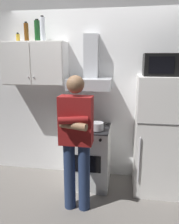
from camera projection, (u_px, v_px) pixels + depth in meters
ground_plane at (90, 192)px, 3.13m from camera, size 7.00×7.00×0.00m
back_wall_tiled at (96, 90)px, 3.39m from camera, size 4.80×0.10×2.70m
upper_cabinet at (35, 63)px, 3.22m from camera, size 0.90×0.37×0.60m
stove_oven at (89, 156)px, 3.28m from camera, size 0.60×0.62×0.87m
range_hood at (90, 75)px, 3.13m from camera, size 0.60×0.44×0.75m
refrigerator at (158, 135)px, 3.05m from camera, size 0.60×0.62×1.60m
microwave at (163, 65)px, 2.85m from camera, size 0.48×0.37×0.28m
person_standing at (76, 140)px, 2.59m from camera, size 0.38×0.33×1.64m
cooking_pot at (97, 126)px, 3.03m from camera, size 0.29×0.19×0.10m
bottle_vodka_clear at (43, 29)px, 3.09m from camera, size 0.07×0.07×0.34m
bottle_wine_green at (37, 31)px, 3.15m from camera, size 0.08×0.08×0.30m
bottle_spice_jar at (18, 38)px, 3.17m from camera, size 0.05×0.05×0.12m
bottle_beer_brown at (26, 32)px, 3.16m from camera, size 0.06×0.06×0.27m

